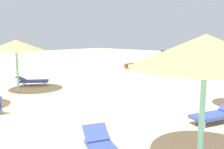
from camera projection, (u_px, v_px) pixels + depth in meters
ground_plane at (61, 112)px, 10.01m from camera, size 80.00×80.00×0.00m
parasol_1 at (206, 51)px, 4.97m from camera, size 3.11×3.11×3.07m
parasol_2 at (16, 46)px, 13.13m from camera, size 3.09×3.09×2.85m
lounger_2 at (32, 81)px, 15.32m from camera, size 1.70×1.89×0.64m
lounger_3 at (216, 114)px, 8.70m from camera, size 1.31×2.00×0.67m
lounger_6 at (104, 149)px, 5.98m from camera, size 1.99×1.38×0.67m
bench_1 at (130, 65)px, 23.72m from camera, size 0.51×1.53×0.49m
bench_2 at (217, 73)px, 18.40m from camera, size 0.58×1.54×0.49m
parked_car at (175, 60)px, 23.86m from camera, size 4.11×2.20×1.72m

